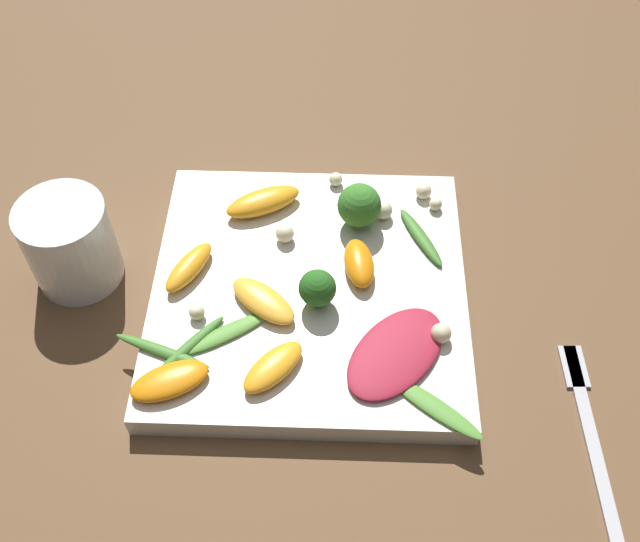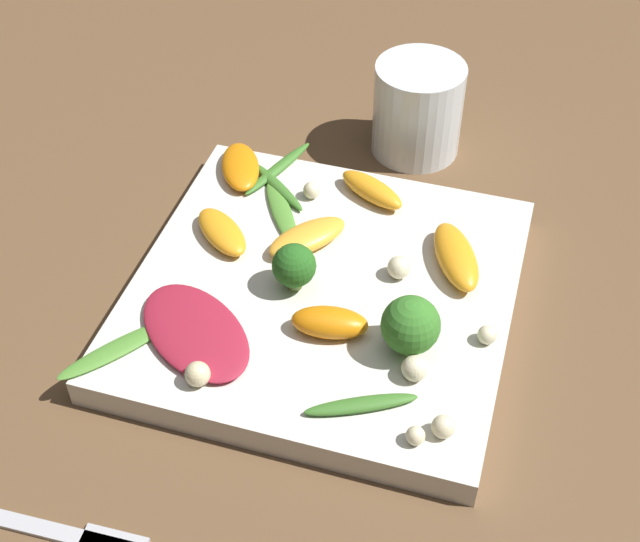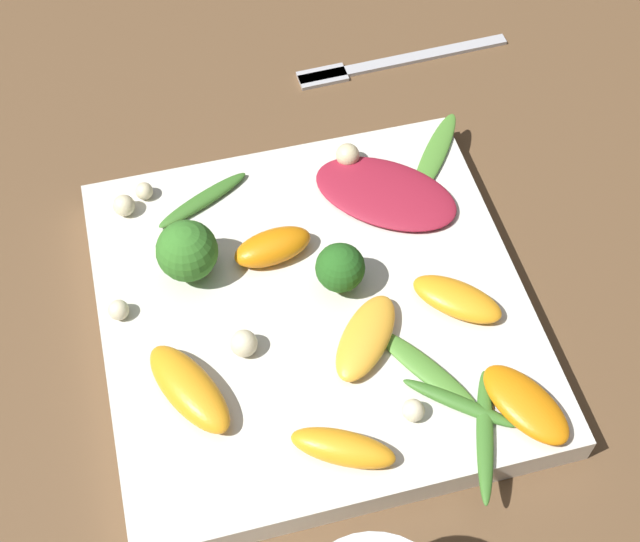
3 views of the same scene
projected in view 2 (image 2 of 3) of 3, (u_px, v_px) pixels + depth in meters
The scene contains 25 objects.
ground_plane at pixel (323, 305), 0.71m from camera, with size 2.40×2.40×0.00m, color brown.
plate at pixel (323, 295), 0.70m from camera, with size 0.29×0.29×0.02m.
drinking_glass at pixel (418, 109), 0.82m from camera, with size 0.08×0.08×0.09m.
fork at pixel (35, 526), 0.57m from camera, with size 0.19×0.02×0.01m.
radicchio_leaf_0 at pixel (195, 331), 0.65m from camera, with size 0.13×0.12×0.01m.
orange_segment_0 at pixel (372, 190), 0.76m from camera, with size 0.07×0.05×0.02m.
orange_segment_1 at pixel (330, 322), 0.65m from camera, with size 0.06×0.04×0.02m.
orange_segment_2 at pixel (222, 232), 0.72m from camera, with size 0.07×0.06×0.02m.
orange_segment_3 at pixel (307, 237), 0.72m from camera, with size 0.07×0.07×0.02m.
orange_segment_4 at pixel (456, 256), 0.70m from camera, with size 0.06×0.08×0.02m.
orange_segment_5 at pixel (240, 167), 0.78m from camera, with size 0.06×0.07×0.01m.
broccoli_floret_0 at pixel (411, 326), 0.63m from camera, with size 0.04×0.04×0.05m.
broccoli_floret_1 at pixel (294, 266), 0.67m from camera, with size 0.03×0.03×0.04m.
arugula_sprig_0 at pixel (278, 168), 0.79m from camera, with size 0.04×0.09×0.01m.
arugula_sprig_1 at pixel (281, 211), 0.75m from camera, with size 0.06×0.08×0.01m.
arugula_sprig_2 at pixel (117, 349), 0.64m from camera, with size 0.07×0.09×0.00m.
arugula_sprig_3 at pixel (278, 187), 0.77m from camera, with size 0.07×0.06×0.01m.
arugula_sprig_4 at pixel (361, 405), 0.60m from camera, with size 0.08×0.05×0.01m.
macadamia_nut_0 at pixel (399, 267), 0.69m from camera, with size 0.02×0.02×0.02m.
macadamia_nut_1 at pixel (487, 335), 0.64m from camera, with size 0.01×0.01×0.01m.
macadamia_nut_2 at pixel (443, 427), 0.59m from camera, with size 0.02×0.02×0.02m.
macadamia_nut_3 at pixel (198, 374), 0.62m from camera, with size 0.02×0.02×0.02m.
macadamia_nut_4 at pixel (312, 190), 0.76m from camera, with size 0.01×0.01×0.01m.
macadamia_nut_5 at pixel (415, 368), 0.62m from camera, with size 0.02×0.02×0.02m.
macadamia_nut_6 at pixel (415, 436), 0.58m from camera, with size 0.01×0.01×0.01m.
Camera 2 is at (0.14, -0.47, 0.52)m, focal length 50.00 mm.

